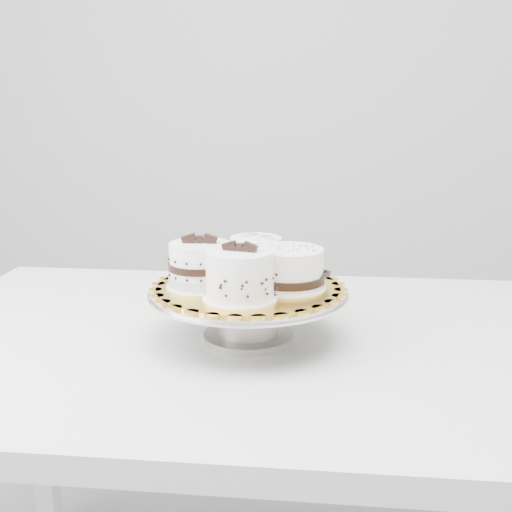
# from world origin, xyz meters

# --- Properties ---
(wall_back) EXTENTS (3.50, 0.02, 2.80)m
(wall_back) POSITION_xyz_m (0.00, 1.75, 1.40)
(wall_back) COLOR beige
(wall_back) RESTS_ON floor
(table) EXTENTS (1.27, 0.85, 0.75)m
(table) POSITION_xyz_m (0.04, 0.06, 0.68)
(table) COLOR silver
(table) RESTS_ON floor
(cake_stand) EXTENTS (0.35, 0.35, 0.09)m
(cake_stand) POSITION_xyz_m (0.05, 0.04, 0.81)
(cake_stand) COLOR gray
(cake_stand) RESTS_ON table
(cake_board) EXTENTS (0.40, 0.40, 0.00)m
(cake_board) POSITION_xyz_m (0.05, 0.04, 0.85)
(cake_board) COLOR orange
(cake_board) RESTS_ON cake_stand
(cake_swirl) EXTENTS (0.13, 0.13, 0.10)m
(cake_swirl) POSITION_xyz_m (0.05, -0.03, 0.89)
(cake_swirl) COLOR white
(cake_swirl) RESTS_ON cake_board
(cake_banded) EXTENTS (0.12, 0.12, 0.10)m
(cake_banded) POSITION_xyz_m (-0.03, 0.03, 0.88)
(cake_banded) COLOR white
(cake_banded) RESTS_ON cake_board
(cake_dots) EXTENTS (0.12, 0.12, 0.07)m
(cake_dots) POSITION_xyz_m (0.05, 0.12, 0.88)
(cake_dots) COLOR white
(cake_dots) RESTS_ON cake_board
(cake_ribbon) EXTENTS (0.15, 0.15, 0.07)m
(cake_ribbon) POSITION_xyz_m (0.12, 0.05, 0.88)
(cake_ribbon) COLOR white
(cake_ribbon) RESTS_ON cake_board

